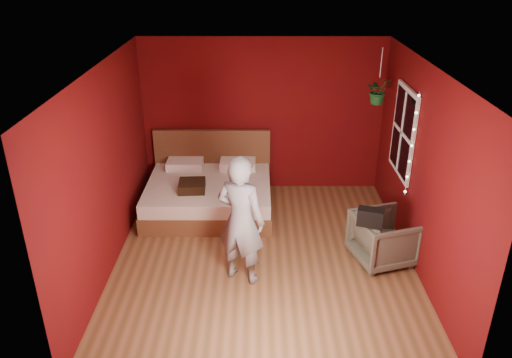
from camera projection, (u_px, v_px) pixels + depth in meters
name	position (u px, v px, depth m)	size (l,w,h in m)	color
floor	(264.00, 257.00, 6.84)	(4.50, 4.50, 0.00)	brown
room_walls	(265.00, 143.00, 6.13)	(4.04, 4.54, 2.62)	#5A0C09
window	(403.00, 132.00, 7.02)	(0.05, 0.97, 1.27)	white
fairy_lights	(412.00, 146.00, 6.54)	(0.04, 0.04, 1.45)	silver
bed	(210.00, 192.00, 8.04)	(1.97, 1.67, 1.08)	brown
person	(241.00, 220.00, 6.07)	(0.62, 0.40, 1.69)	gray
armchair	(384.00, 238.00, 6.64)	(0.73, 0.76, 0.69)	#565344
handbag	(370.00, 217.00, 6.23)	(0.32, 0.16, 0.23)	black
throw_pillow	(192.00, 186.00, 7.59)	(0.40, 0.40, 0.14)	black
hanging_plant	(378.00, 91.00, 7.17)	(0.44, 0.41, 0.81)	silver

